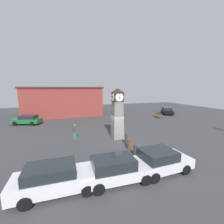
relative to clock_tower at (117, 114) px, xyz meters
The scene contains 14 objects.
ground_plane 2.68m from the clock_tower, 93.32° to the right, with size 67.01×67.01×0.00m, color #38383A.
clock_tower is the anchor object (origin of this frame).
bollard_near_tower 6.16m from the clock_tower, 96.22° to the right, with size 0.26×0.26×1.15m.
bollard_mid_row 5.02m from the clock_tower, 92.10° to the right, with size 0.31×0.31×1.00m.
bollard_far_row 3.84m from the clock_tower, 91.50° to the right, with size 0.30×0.30×1.03m.
bollard_end_row 2.85m from the clock_tower, 84.70° to the right, with size 0.25×0.25×1.15m.
car_navy_sedan 9.50m from the clock_tower, 130.98° to the right, with size 4.57×1.93×1.56m.
car_near_tower 7.94m from the clock_tower, 111.10° to the right, with size 4.44×1.95×1.50m.
car_by_building 7.32m from the clock_tower, 87.42° to the right, with size 3.93×2.23×1.48m.
car_far_lot 14.91m from the clock_tower, 136.12° to the left, with size 4.43×3.02×1.43m.
car_silver_hatch 18.88m from the clock_tower, 35.28° to the left, with size 3.32×4.34×1.43m.
bench 14.16m from the clock_tower, 36.50° to the left, with size 0.62×1.63×0.90m.
pedestrian_by_cars 4.90m from the clock_tower, 165.16° to the left, with size 0.47×0.39×1.62m.
warehouse_blue_far 17.90m from the clock_tower, 107.17° to the left, with size 15.12×9.20×5.65m.
Camera 1 is at (-5.64, -14.38, 5.47)m, focal length 24.00 mm.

